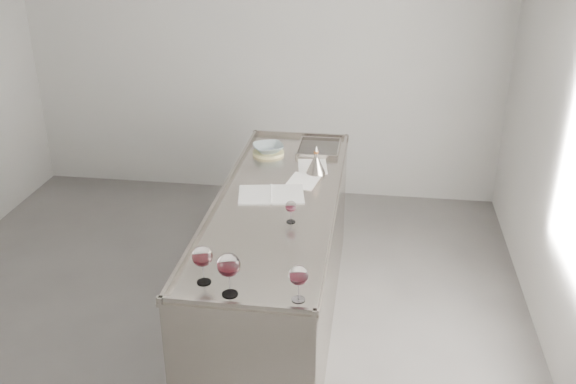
# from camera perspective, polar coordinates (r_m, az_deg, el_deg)

# --- Properties ---
(room_shell) EXTENTS (4.54, 5.04, 2.84)m
(room_shell) POSITION_cam_1_polar(r_m,az_deg,el_deg) (3.71, -9.45, 4.26)
(room_shell) COLOR #4D4A48
(room_shell) RESTS_ON ground
(counter) EXTENTS (0.77, 2.42, 0.97)m
(counter) POSITION_cam_1_polar(r_m,az_deg,el_deg) (4.27, -0.94, -6.35)
(counter) COLOR gray
(counter) RESTS_ON ground
(wine_glass_left) EXTENTS (0.10, 0.10, 0.20)m
(wine_glass_left) POSITION_cam_1_polar(r_m,az_deg,el_deg) (3.16, -7.62, -5.78)
(wine_glass_left) COLOR white
(wine_glass_left) RESTS_ON counter
(wine_glass_middle) EXTENTS (0.11, 0.11, 0.22)m
(wine_glass_middle) POSITION_cam_1_polar(r_m,az_deg,el_deg) (3.05, -5.29, -6.58)
(wine_glass_middle) COLOR white
(wine_glass_middle) RESTS_ON counter
(wine_glass_right) EXTENTS (0.09, 0.09, 0.18)m
(wine_glass_right) POSITION_cam_1_polar(r_m,az_deg,el_deg) (3.01, 0.94, -7.51)
(wine_glass_right) COLOR white
(wine_glass_right) RESTS_ON counter
(wine_glass_small) EXTENTS (0.07, 0.07, 0.14)m
(wine_glass_small) POSITION_cam_1_polar(r_m,az_deg,el_deg) (3.73, 0.26, -1.37)
(wine_glass_small) COLOR white
(wine_glass_small) RESTS_ON counter
(notebook) EXTENTS (0.46, 0.36, 0.02)m
(notebook) POSITION_cam_1_polar(r_m,az_deg,el_deg) (4.10, -1.50, -0.23)
(notebook) COLOR silver
(notebook) RESTS_ON counter
(loose_paper_top) EXTENTS (0.24, 0.31, 0.00)m
(loose_paper_top) POSITION_cam_1_polar(r_m,az_deg,el_deg) (4.54, 2.20, 2.28)
(loose_paper_top) COLOR white
(loose_paper_top) RESTS_ON counter
(loose_paper_under) EXTENTS (0.24, 0.30, 0.00)m
(loose_paper_under) POSITION_cam_1_polar(r_m,az_deg,el_deg) (4.30, 1.35, 0.99)
(loose_paper_under) COLOR white
(loose_paper_under) RESTS_ON counter
(trivet) EXTENTS (0.31, 0.31, 0.02)m
(trivet) POSITION_cam_1_polar(r_m,az_deg,el_deg) (4.77, -1.76, 3.51)
(trivet) COLOR beige
(trivet) RESTS_ON counter
(ceramic_bowl) EXTENTS (0.29, 0.29, 0.05)m
(ceramic_bowl) POSITION_cam_1_polar(r_m,az_deg,el_deg) (4.76, -1.77, 3.93)
(ceramic_bowl) COLOR gray
(ceramic_bowl) RESTS_ON trivet
(wine_funnel) EXTENTS (0.14, 0.14, 0.20)m
(wine_funnel) POSITION_cam_1_polar(r_m,az_deg,el_deg) (4.41, 2.50, 2.41)
(wine_funnel) COLOR #ADA49A
(wine_funnel) RESTS_ON counter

